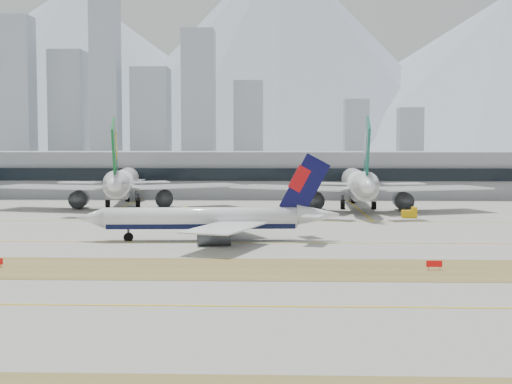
{
  "coord_description": "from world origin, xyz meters",
  "views": [
    {
      "loc": [
        0.97,
        -130.86,
        17.48
      ],
      "look_at": [
        -3.97,
        18.0,
        7.5
      ],
      "focal_mm": 50.0,
      "sensor_mm": 36.0,
      "label": 1
    }
  ],
  "objects_px": {
    "taxiing_airliner": "(211,219)",
    "widebody_cathay": "(359,185)",
    "terminal": "(277,173)",
    "widebody_eva": "(122,184)"
  },
  "relations": [
    {
      "from": "taxiing_airliner",
      "to": "widebody_cathay",
      "type": "relative_size",
      "value": 0.7
    },
    {
      "from": "terminal",
      "to": "widebody_eva",
      "type": "bearing_deg",
      "value": -130.28
    },
    {
      "from": "terminal",
      "to": "widebody_cathay",
      "type": "bearing_deg",
      "value": -67.85
    },
    {
      "from": "taxiing_airliner",
      "to": "terminal",
      "type": "relative_size",
      "value": 0.17
    },
    {
      "from": "widebody_eva",
      "to": "terminal",
      "type": "distance_m",
      "value": 65.87
    },
    {
      "from": "widebody_cathay",
      "to": "terminal",
      "type": "height_order",
      "value": "widebody_cathay"
    },
    {
      "from": "widebody_eva",
      "to": "terminal",
      "type": "relative_size",
      "value": 0.24
    },
    {
      "from": "widebody_eva",
      "to": "terminal",
      "type": "xyz_separation_m",
      "value": [
        42.58,
        50.24,
        1.01
      ]
    },
    {
      "from": "taxiing_airliner",
      "to": "terminal",
      "type": "distance_m",
      "value": 117.99
    },
    {
      "from": "widebody_eva",
      "to": "widebody_cathay",
      "type": "distance_m",
      "value": 64.91
    }
  ]
}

